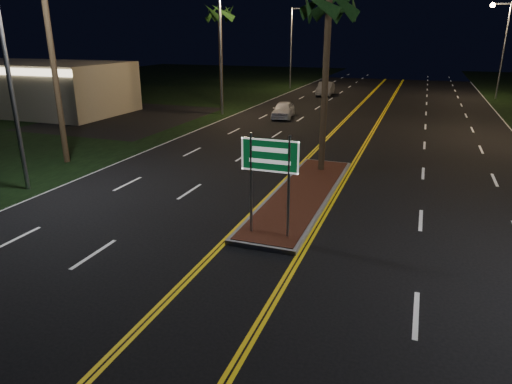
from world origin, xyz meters
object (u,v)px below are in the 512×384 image
at_px(streetlight_right_far, 501,39).
at_px(car_near, 283,108).
at_px(streetlight_left_mid, 225,41).
at_px(car_far, 326,88).
at_px(palm_median, 329,5).
at_px(highway_sign, 270,165).
at_px(commercial_building, 35,87).
at_px(streetlight_left_near, 12,47).
at_px(median_island, 302,194).
at_px(streetlight_left_far, 294,38).
at_px(palm_left_far, 220,14).

height_order(streetlight_right_far, car_near, streetlight_right_far).
bearing_deg(streetlight_left_mid, car_far, 71.52).
xyz_separation_m(palm_median, car_near, (-5.90, 13.60, -6.55)).
distance_m(highway_sign, commercial_building, 31.17).
bearing_deg(streetlight_left_near, palm_median, 31.49).
bearing_deg(car_far, median_island, -83.03).
bearing_deg(car_near, palm_median, -73.91).
bearing_deg(highway_sign, streetlight_right_far, 74.85).
bearing_deg(palm_median, highway_sign, -90.00).
distance_m(commercial_building, car_near, 20.56).
relative_size(palm_median, car_near, 1.91).
height_order(streetlight_left_near, streetlight_right_far, same).
height_order(streetlight_left_mid, streetlight_right_far, same).
height_order(streetlight_left_near, streetlight_left_far, same).
bearing_deg(car_far, streetlight_left_near, -101.21).
xyz_separation_m(commercial_building, streetlight_left_far, (15.39, 24.01, 3.65)).
bearing_deg(commercial_building, palm_median, -20.05).
xyz_separation_m(streetlight_left_near, streetlight_right_far, (21.23, 38.00, 0.00)).
xyz_separation_m(highway_sign, car_far, (-5.66, 36.04, -1.61)).
xyz_separation_m(commercial_building, streetlight_left_near, (15.39, -15.99, 3.65)).
bearing_deg(streetlight_left_far, car_far, -46.19).
bearing_deg(median_island, streetlight_left_mid, 121.98).
relative_size(streetlight_right_far, car_near, 2.07).
bearing_deg(streetlight_right_far, car_far, -168.98).
height_order(highway_sign, palm_median, palm_median).
height_order(streetlight_left_mid, car_near, streetlight_left_mid).
bearing_deg(palm_median, streetlight_left_mid, 128.17).
relative_size(median_island, streetlight_left_far, 1.14).
height_order(median_island, streetlight_right_far, streetlight_right_far).
bearing_deg(streetlight_right_far, streetlight_left_near, -119.19).
distance_m(commercial_building, car_far, 27.76).
xyz_separation_m(median_island, car_near, (-5.90, 17.10, 0.64)).
bearing_deg(car_far, commercial_building, -140.30).
relative_size(median_island, streetlight_right_far, 1.14).
relative_size(highway_sign, palm_left_far, 0.36).
bearing_deg(car_far, streetlight_left_mid, -111.59).
bearing_deg(streetlight_left_far, car_near, -76.68).
height_order(streetlight_left_far, car_far, streetlight_left_far).
xyz_separation_m(streetlight_right_far, car_near, (-16.51, -17.90, -4.93)).
bearing_deg(median_island, highway_sign, -90.00).
xyz_separation_m(palm_median, car_far, (-5.66, 28.33, -6.48)).
bearing_deg(streetlight_left_near, median_island, 15.78).
relative_size(highway_sign, car_near, 0.74).
bearing_deg(palm_left_far, car_far, 56.59).
bearing_deg(median_island, streetlight_left_far, 106.00).
height_order(palm_left_far, car_near, palm_left_far).
xyz_separation_m(streetlight_left_near, streetlight_left_far, (0.00, 40.00, 0.00)).
xyz_separation_m(median_island, car_far, (-5.66, 31.83, 0.71)).
distance_m(streetlight_left_mid, streetlight_right_far, 27.83).
relative_size(median_island, highway_sign, 3.20).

